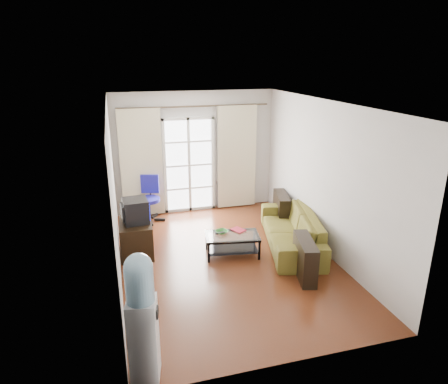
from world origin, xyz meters
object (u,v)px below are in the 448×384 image
at_px(coffee_table, 232,242).
at_px(task_chair, 150,208).
at_px(sofa, 291,230).
at_px(crt_tv, 135,211).
at_px(tv_stand, 136,238).
at_px(water_cooler, 142,315).

bearing_deg(coffee_table, task_chair, 122.17).
xyz_separation_m(sofa, coffee_table, (-1.17, -0.06, -0.08)).
bearing_deg(crt_tv, tv_stand, -137.49).
height_order(sofa, task_chair, task_chair).
distance_m(sofa, task_chair, 3.12).
bearing_deg(crt_tv, sofa, -14.21).
bearing_deg(tv_stand, water_cooler, -90.15).
height_order(tv_stand, task_chair, task_chair).
bearing_deg(task_chair, tv_stand, -87.99).
xyz_separation_m(sofa, task_chair, (-2.43, 1.95, -0.03)).
distance_m(crt_tv, task_chair, 1.62).
bearing_deg(coffee_table, crt_tv, 162.26).
distance_m(sofa, water_cooler, 3.92).
relative_size(tv_stand, crt_tv, 1.70).
xyz_separation_m(task_chair, water_cooler, (-0.49, -4.52, 0.50)).
xyz_separation_m(sofa, tv_stand, (-2.81, 0.46, -0.02)).
relative_size(sofa, coffee_table, 2.31).
bearing_deg(tv_stand, task_chair, 77.78).
xyz_separation_m(coffee_table, water_cooler, (-1.75, -2.51, 0.54)).
bearing_deg(sofa, task_chair, -115.12).
relative_size(tv_stand, task_chair, 0.85).
distance_m(coffee_table, water_cooler, 3.11).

